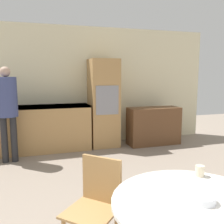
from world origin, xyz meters
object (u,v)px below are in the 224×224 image
(sideboard, at_px, (154,126))
(bowl_near, at_px, (204,199))
(chair_far_left, at_px, (96,202))
(person_standing, at_px, (7,104))
(oven_unit, at_px, (104,103))
(cup, at_px, (200,171))

(sideboard, relative_size, bowl_near, 7.52)
(sideboard, distance_m, chair_far_left, 3.66)
(person_standing, height_order, bowl_near, person_standing)
(chair_far_left, xyz_separation_m, person_standing, (-0.93, 2.72, 0.57))
(chair_far_left, relative_size, bowl_near, 5.48)
(person_standing, bearing_deg, oven_unit, 15.53)
(oven_unit, xyz_separation_m, person_standing, (-1.89, -0.53, 0.11))
(oven_unit, bearing_deg, sideboard, -11.62)
(oven_unit, bearing_deg, chair_far_left, -106.48)
(person_standing, bearing_deg, chair_far_left, -71.09)
(sideboard, xyz_separation_m, cup, (-1.24, -3.31, 0.35))
(chair_far_left, relative_size, cup, 9.46)
(oven_unit, relative_size, sideboard, 1.62)
(cup, height_order, bowl_near, cup)
(chair_far_left, bearing_deg, cup, 25.37)
(oven_unit, relative_size, chair_far_left, 2.23)
(oven_unit, distance_m, cup, 3.54)
(person_standing, distance_m, cup, 3.49)
(oven_unit, bearing_deg, cup, -92.31)
(sideboard, bearing_deg, oven_unit, 168.38)
(sideboard, bearing_deg, bowl_near, -112.05)
(sideboard, bearing_deg, chair_far_left, -124.32)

